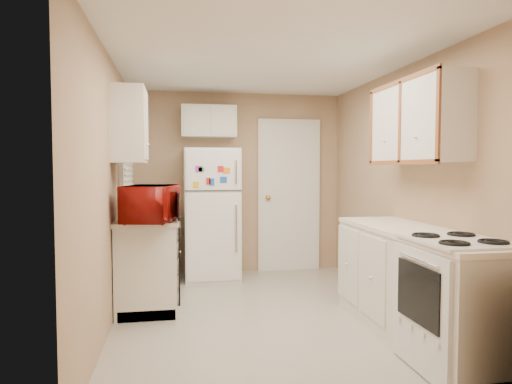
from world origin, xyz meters
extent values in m
plane|color=#BCB5AA|center=(0.00, 0.00, 0.00)|extent=(3.80, 3.80, 0.00)
plane|color=white|center=(0.00, 0.00, 2.40)|extent=(3.80, 3.80, 0.00)
plane|color=tan|center=(-1.40, 0.00, 1.20)|extent=(3.80, 3.80, 0.00)
plane|color=tan|center=(1.40, 0.00, 1.20)|extent=(3.80, 3.80, 0.00)
plane|color=tan|center=(0.00, 1.90, 1.20)|extent=(2.80, 2.80, 0.00)
plane|color=tan|center=(0.00, -1.90, 1.20)|extent=(2.80, 2.80, 0.00)
cube|color=silver|center=(-1.10, 0.90, 0.45)|extent=(0.60, 1.80, 0.90)
cube|color=black|center=(-0.81, 0.30, 0.49)|extent=(0.03, 0.58, 0.72)
cube|color=gray|center=(-1.10, 1.05, 0.86)|extent=(0.54, 0.74, 0.16)
imported|color=maroon|center=(-1.06, 0.13, 1.05)|extent=(0.67, 0.47, 0.41)
imported|color=white|center=(-1.15, 1.35, 1.00)|extent=(0.08, 0.08, 0.17)
cube|color=silver|center=(-1.36, 1.05, 1.60)|extent=(0.10, 0.98, 1.08)
cube|color=silver|center=(-1.25, 0.22, 1.80)|extent=(0.30, 0.45, 0.70)
cube|color=white|center=(-0.39, 1.56, 0.82)|extent=(0.68, 0.66, 1.64)
cube|color=silver|center=(-0.40, 1.75, 2.00)|extent=(0.70, 0.30, 0.40)
cube|color=white|center=(0.70, 1.86, 1.02)|extent=(0.86, 0.06, 2.08)
cube|color=silver|center=(1.10, -0.80, 0.45)|extent=(0.60, 2.00, 0.90)
cube|color=white|center=(1.07, -1.39, 0.43)|extent=(0.58, 0.71, 0.86)
cube|color=silver|center=(1.25, -0.50, 1.80)|extent=(0.30, 1.20, 0.70)
camera|label=1|loc=(-0.83, -4.19, 1.40)|focal=32.00mm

